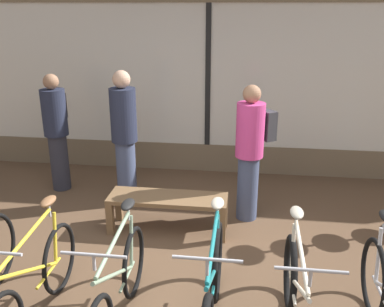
{
  "coord_description": "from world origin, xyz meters",
  "views": [
    {
      "loc": [
        0.6,
        -3.21,
        2.6
      ],
      "look_at": [
        0.0,
        1.41,
        0.95
      ],
      "focal_mm": 40.0,
      "sensor_mm": 36.0,
      "label": 1
    }
  ],
  "objects_px": {
    "customer_mid_floor": "(251,149)",
    "bicycle_center_right": "(212,295)",
    "bicycle_right": "(296,305)",
    "customer_by_window": "(124,135)",
    "display_bench": "(168,203)",
    "bicycle_left": "(34,286)",
    "customer_near_rack": "(56,129)",
    "bicycle_center_left": "(118,290)"
  },
  "relations": [
    {
      "from": "customer_near_rack",
      "to": "customer_by_window",
      "type": "xyz_separation_m",
      "value": [
        1.09,
        -0.34,
        0.05
      ]
    },
    {
      "from": "bicycle_center_left",
      "to": "bicycle_right",
      "type": "xyz_separation_m",
      "value": [
        1.43,
        0.01,
        -0.01
      ]
    },
    {
      "from": "bicycle_left",
      "to": "bicycle_center_right",
      "type": "relative_size",
      "value": 0.95
    },
    {
      "from": "bicycle_right",
      "to": "customer_by_window",
      "type": "height_order",
      "value": "customer_by_window"
    },
    {
      "from": "customer_by_window",
      "to": "bicycle_left",
      "type": "bearing_deg",
      "value": -92.64
    },
    {
      "from": "bicycle_right",
      "to": "customer_by_window",
      "type": "xyz_separation_m",
      "value": [
        -2.02,
        2.36,
        0.59
      ]
    },
    {
      "from": "display_bench",
      "to": "bicycle_left",
      "type": "bearing_deg",
      "value": -115.1
    },
    {
      "from": "bicycle_left",
      "to": "customer_by_window",
      "type": "height_order",
      "value": "customer_by_window"
    },
    {
      "from": "bicycle_center_right",
      "to": "customer_near_rack",
      "type": "bearing_deg",
      "value": 132.35
    },
    {
      "from": "bicycle_center_left",
      "to": "display_bench",
      "type": "height_order",
      "value": "bicycle_center_left"
    },
    {
      "from": "customer_near_rack",
      "to": "customer_by_window",
      "type": "height_order",
      "value": "customer_by_window"
    },
    {
      "from": "bicycle_left",
      "to": "customer_mid_floor",
      "type": "relative_size",
      "value": 0.99
    },
    {
      "from": "bicycle_left",
      "to": "customer_near_rack",
      "type": "bearing_deg",
      "value": 109.63
    },
    {
      "from": "bicycle_left",
      "to": "customer_by_window",
      "type": "relative_size",
      "value": 0.93
    },
    {
      "from": "bicycle_center_right",
      "to": "bicycle_right",
      "type": "height_order",
      "value": "bicycle_center_right"
    },
    {
      "from": "display_bench",
      "to": "customer_mid_floor",
      "type": "relative_size",
      "value": 0.82
    },
    {
      "from": "bicycle_center_left",
      "to": "bicycle_right",
      "type": "distance_m",
      "value": 1.43
    },
    {
      "from": "customer_mid_floor",
      "to": "bicycle_left",
      "type": "bearing_deg",
      "value": -128.8
    },
    {
      "from": "bicycle_right",
      "to": "customer_mid_floor",
      "type": "distance_m",
      "value": 2.23
    },
    {
      "from": "display_bench",
      "to": "customer_by_window",
      "type": "height_order",
      "value": "customer_by_window"
    },
    {
      "from": "bicycle_center_right",
      "to": "display_bench",
      "type": "xyz_separation_m",
      "value": [
        -0.67,
        1.66,
        -0.03
      ]
    },
    {
      "from": "customer_mid_floor",
      "to": "bicycle_center_right",
      "type": "bearing_deg",
      "value": -97.49
    },
    {
      "from": "bicycle_left",
      "to": "customer_mid_floor",
      "type": "distance_m",
      "value": 2.85
    },
    {
      "from": "bicycle_center_left",
      "to": "customer_near_rack",
      "type": "distance_m",
      "value": 3.24
    },
    {
      "from": "bicycle_right",
      "to": "bicycle_left",
      "type": "bearing_deg",
      "value": -178.44
    },
    {
      "from": "bicycle_right",
      "to": "customer_mid_floor",
      "type": "bearing_deg",
      "value": 100.13
    },
    {
      "from": "bicycle_center_right",
      "to": "customer_near_rack",
      "type": "distance_m",
      "value": 3.68
    },
    {
      "from": "customer_by_window",
      "to": "display_bench",
      "type": "bearing_deg",
      "value": -44.98
    },
    {
      "from": "bicycle_left",
      "to": "bicycle_center_right",
      "type": "distance_m",
      "value": 1.48
    },
    {
      "from": "bicycle_left",
      "to": "bicycle_right",
      "type": "relative_size",
      "value": 1.0
    },
    {
      "from": "bicycle_center_right",
      "to": "display_bench",
      "type": "distance_m",
      "value": 1.79
    },
    {
      "from": "bicycle_center_left",
      "to": "customer_by_window",
      "type": "xyz_separation_m",
      "value": [
        -0.59,
        2.37,
        0.58
      ]
    },
    {
      "from": "display_bench",
      "to": "customer_by_window",
      "type": "xyz_separation_m",
      "value": [
        -0.7,
        0.69,
        0.59
      ]
    },
    {
      "from": "display_bench",
      "to": "customer_mid_floor",
      "type": "height_order",
      "value": "customer_mid_floor"
    },
    {
      "from": "bicycle_center_left",
      "to": "display_bench",
      "type": "relative_size",
      "value": 1.18
    },
    {
      "from": "bicycle_center_left",
      "to": "display_bench",
      "type": "bearing_deg",
      "value": 86.56
    },
    {
      "from": "bicycle_left",
      "to": "bicycle_center_right",
      "type": "xyz_separation_m",
      "value": [
        1.47,
        0.06,
        0.01
      ]
    },
    {
      "from": "bicycle_left",
      "to": "bicycle_center_left",
      "type": "relative_size",
      "value": 1.02
    },
    {
      "from": "bicycle_center_left",
      "to": "bicycle_center_right",
      "type": "xyz_separation_m",
      "value": [
        0.77,
        0.01,
        0.02
      ]
    },
    {
      "from": "bicycle_center_right",
      "to": "bicycle_right",
      "type": "relative_size",
      "value": 1.06
    },
    {
      "from": "bicycle_center_left",
      "to": "customer_mid_floor",
      "type": "bearing_deg",
      "value": 63.86
    },
    {
      "from": "bicycle_center_right",
      "to": "customer_near_rack",
      "type": "height_order",
      "value": "customer_near_rack"
    }
  ]
}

